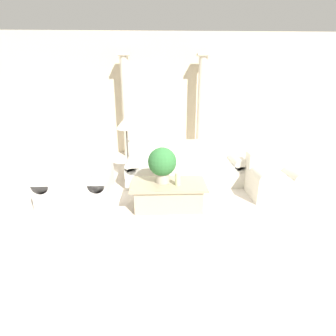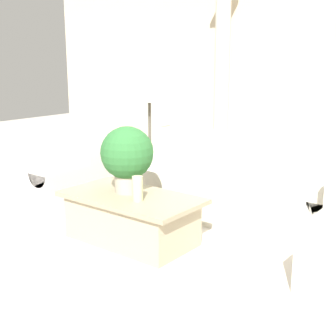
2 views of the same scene
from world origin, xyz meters
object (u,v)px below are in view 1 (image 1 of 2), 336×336
(floor_lamp, at_px, (126,125))
(sofa_long, at_px, (185,166))
(armchair, at_px, (274,178))
(coffee_table, at_px, (168,195))
(potted_plant, at_px, (162,163))
(loveseat, at_px, (78,181))

(floor_lamp, bearing_deg, sofa_long, 0.26)
(floor_lamp, height_order, armchair, floor_lamp)
(coffee_table, bearing_deg, potted_plant, 147.03)
(sofa_long, height_order, loveseat, same)
(loveseat, distance_m, potted_plant, 1.60)
(floor_lamp, bearing_deg, loveseat, -135.10)
(sofa_long, relative_size, armchair, 2.71)
(loveseat, distance_m, coffee_table, 1.66)
(potted_plant, xyz_separation_m, armchair, (2.06, 0.35, -0.43))
(sofa_long, relative_size, floor_lamp, 1.77)
(potted_plant, height_order, armchair, potted_plant)
(coffee_table, height_order, floor_lamp, floor_lamp)
(coffee_table, relative_size, floor_lamp, 0.92)
(loveseat, distance_m, armchair, 3.57)
(coffee_table, distance_m, armchair, 2.00)
(loveseat, xyz_separation_m, floor_lamp, (0.82, 0.82, 0.85))
(sofa_long, height_order, armchair, sofa_long)
(potted_plant, bearing_deg, coffee_table, -32.97)
(coffee_table, bearing_deg, sofa_long, 72.03)
(coffee_table, bearing_deg, armchair, 11.80)
(floor_lamp, distance_m, armchair, 2.98)
(potted_plant, distance_m, floor_lamp, 1.39)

